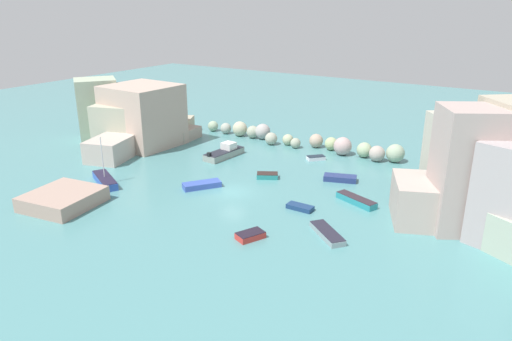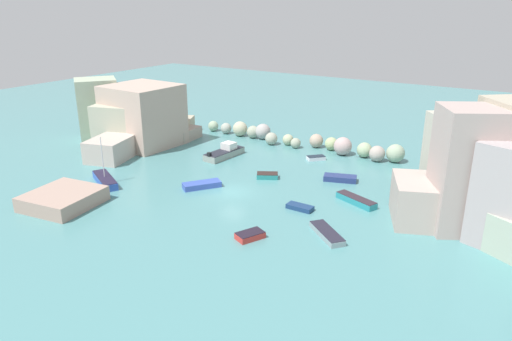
% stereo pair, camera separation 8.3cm
% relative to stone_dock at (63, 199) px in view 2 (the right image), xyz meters
% --- Properties ---
extents(cove_water, '(160.00, 160.00, 0.00)m').
position_rel_stone_dock_xyz_m(cove_water, '(11.81, 11.74, -0.72)').
color(cove_water, teal).
rests_on(cove_water, ground).
extents(cliff_headland_left, '(15.91, 20.40, 8.61)m').
position_rel_stone_dock_xyz_m(cliff_headland_left, '(-10.16, 18.98, 2.84)').
color(cliff_headland_left, '#A6B498').
rests_on(cliff_headland_left, ground).
extents(cliff_headland_right, '(18.52, 20.10, 11.13)m').
position_rel_stone_dock_xyz_m(cliff_headland_right, '(35.88, 19.14, 3.28)').
color(cliff_headland_right, '#B39D96').
rests_on(cliff_headland_right, ground).
extents(rock_breakwater, '(30.04, 3.92, 2.34)m').
position_rel_stone_dock_xyz_m(rock_breakwater, '(10.73, 30.36, 0.28)').
color(rock_breakwater, '#9EB697').
rests_on(rock_breakwater, ground).
extents(stone_dock, '(6.89, 7.15, 1.43)m').
position_rel_stone_dock_xyz_m(stone_dock, '(0.00, 0.00, 0.00)').
color(stone_dock, tan).
rests_on(stone_dock, ground).
extents(moored_boat_0, '(2.43, 6.05, 1.72)m').
position_rel_stone_dock_xyz_m(moored_boat_0, '(4.09, 21.05, -0.13)').
color(moored_boat_0, gray).
rests_on(moored_boat_0, cove_water).
extents(moored_boat_1, '(5.55, 3.83, 5.31)m').
position_rel_stone_dock_xyz_m(moored_boat_1, '(-1.30, 6.23, -0.29)').
color(moored_boat_1, '#3055B8').
rests_on(moored_boat_1, cove_water).
extents(moored_boat_2, '(3.84, 2.51, 0.62)m').
position_rel_stone_dock_xyz_m(moored_boat_2, '(20.00, 20.86, -0.41)').
color(moored_boat_2, navy).
rests_on(moored_boat_2, cove_water).
extents(moored_boat_3, '(2.30, 2.37, 0.50)m').
position_rel_stone_dock_xyz_m(moored_boat_3, '(14.47, 26.20, -0.47)').
color(moored_boat_3, white).
rests_on(moored_boat_3, cove_water).
extents(moored_boat_4, '(2.19, 2.67, 0.57)m').
position_rel_stone_dock_xyz_m(moored_boat_4, '(19.07, 4.05, -0.43)').
color(moored_boat_4, red).
rests_on(moored_boat_4, cove_water).
extents(moored_boat_5, '(3.52, 4.14, 0.60)m').
position_rel_stone_dock_xyz_m(moored_boat_5, '(8.34, 11.02, -0.41)').
color(moored_boat_5, '#3853B1').
rests_on(moored_boat_5, cove_water).
extents(moored_boat_6, '(4.58, 2.72, 0.66)m').
position_rel_stone_dock_xyz_m(moored_boat_6, '(23.83, 15.87, -0.39)').
color(moored_boat_6, teal).
rests_on(moored_boat_6, cove_water).
extents(moored_boat_7, '(2.69, 2.31, 0.59)m').
position_rel_stone_dock_xyz_m(moored_boat_7, '(12.74, 17.27, -0.42)').
color(moored_boat_7, teal).
rests_on(moored_boat_7, cove_water).
extents(moored_boat_8, '(2.57, 1.12, 0.44)m').
position_rel_stone_dock_xyz_m(moored_boat_8, '(19.83, 11.60, -0.50)').
color(moored_boat_8, navy).
rests_on(moored_boat_8, cove_water).
extents(moored_boat_9, '(4.20, 3.78, 0.53)m').
position_rel_stone_dock_xyz_m(moored_boat_9, '(24.32, 7.93, -0.45)').
color(moored_boat_9, '#83969C').
rests_on(moored_boat_9, cove_water).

